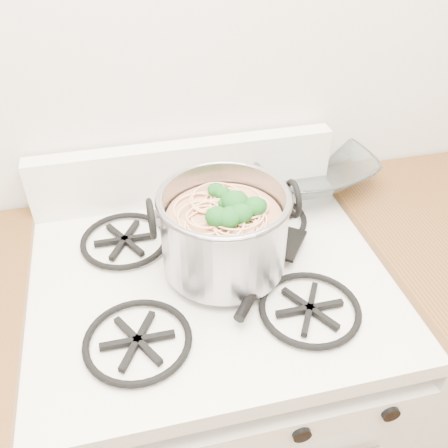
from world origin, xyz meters
TOP-DOWN VIEW (x-y plane):
  - gas_range at (0.00, 1.26)m, footprint 0.76×0.66m
  - counter_left at (-0.51, 1.26)m, footprint 0.25×0.65m
  - stock_pot at (0.03, 1.28)m, footprint 0.30×0.27m
  - spatula at (0.17, 1.31)m, footprint 0.42×0.42m
  - glass_bowl at (0.33, 1.54)m, footprint 0.15×0.15m

SIDE VIEW (x-z plane):
  - gas_range at x=0.00m, z-range -0.03..0.90m
  - counter_left at x=-0.51m, z-range 0.00..0.92m
  - spatula at x=0.17m, z-range 0.92..0.95m
  - glass_bowl at x=0.33m, z-range 0.92..0.95m
  - stock_pot at x=0.03m, z-range 0.92..1.10m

